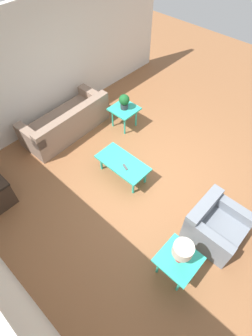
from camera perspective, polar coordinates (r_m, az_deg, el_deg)
ground_plane at (r=5.50m, az=4.99°, el=-2.19°), size 14.00×14.00×0.00m
wall_right at (r=6.43m, az=-16.99°, el=20.62°), size 0.12×7.20×2.70m
sofa at (r=6.40m, az=-12.76°, el=9.60°), size 0.94×2.10×0.74m
armchair at (r=4.81m, az=18.74°, el=-11.82°), size 0.86×0.87×0.71m
coffee_table at (r=5.24m, az=-0.74°, el=0.92°), size 1.09×0.54×0.42m
side_table_plant at (r=6.30m, az=-0.38°, el=12.35°), size 0.59×0.59×0.53m
side_table_lamp at (r=4.23m, az=11.30°, el=-19.19°), size 0.59×0.59×0.53m
potted_plant at (r=6.13m, az=-0.39°, el=14.36°), size 0.24×0.24×0.36m
table_lamp at (r=3.87m, az=12.21°, el=-17.19°), size 0.29×0.29×0.45m
remote_control at (r=5.11m, az=-0.18°, el=0.20°), size 0.16×0.09×0.02m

